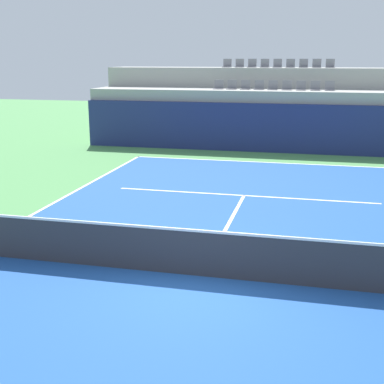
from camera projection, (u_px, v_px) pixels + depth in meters
name	position (u px, v px, depth m)	size (l,w,h in m)	color
ground_plane	(200.00, 276.00, 10.34)	(80.00, 80.00, 0.00)	#4C8C4C
court_surface	(200.00, 276.00, 10.34)	(11.00, 24.00, 0.01)	#1E4C99
baseline_far	(262.00, 162.00, 21.59)	(11.00, 0.10, 0.00)	white
service_line_far	(244.00, 196.00, 16.37)	(8.26, 0.10, 0.00)	white
centre_service_line	(227.00, 227.00, 13.35)	(0.10, 6.40, 0.00)	white
back_wall	(269.00, 128.00, 23.73)	(17.63, 0.30, 2.22)	navy
stands_tier_lower	(271.00, 119.00, 24.93)	(17.63, 2.40, 2.76)	#9E9E99
stands_tier_upper	(276.00, 104.00, 27.07)	(17.63, 2.40, 3.75)	#9E9E99
seating_row_lower	(273.00, 87.00, 24.64)	(5.70, 0.44, 0.44)	slate
seating_row_upper	(277.00, 65.00, 26.65)	(5.70, 0.44, 0.44)	slate
tennis_net	(201.00, 252.00, 10.21)	(11.08, 0.08, 1.07)	black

